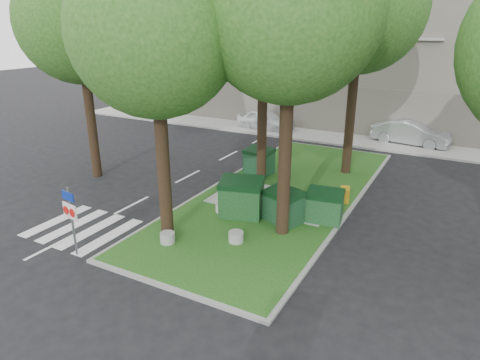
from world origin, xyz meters
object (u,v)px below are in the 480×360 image
Objects in this scene: tree_street_left at (80,9)px; bollard_left at (168,238)px; litter_bin at (345,195)px; dumpster_d at (325,206)px; bollard_mid at (222,207)px; traffic_sign_pole at (71,212)px; car_white at (266,120)px; car_silver at (411,133)px; dumpster_b at (241,198)px; dumpster_c at (283,206)px; dumpster_a at (259,161)px; bollard_right at (236,237)px; tree_median_near_left at (157,14)px; tree_median_mid at (266,25)px.

tree_street_left is 22.15× the size of bollard_left.
litter_bin is at bearing 55.31° from bollard_left.
dumpster_d is 3.93m from bollard_mid.
bollard_left is 3.16m from traffic_sign_pole.
bollard_mid is 0.13× the size of car_white.
car_silver reaches higher than car_white.
dumpster_b is at bearing 64.84° from traffic_sign_pole.
tree_street_left is 10.66m from bollard_mid.
car_silver is (4.12, 14.30, -0.09)m from dumpster_b.
bollard_mid is 5.06m from litter_bin.
car_white is 0.90× the size of car_silver.
dumpster_d is 0.61× the size of traffic_sign_pole.
dumpster_d is at bearing 51.47° from dumpster_c.
bollard_right is (2.45, -6.73, -0.43)m from dumpster_a.
tree_street_left is 13.36m from dumpster_d.
dumpster_b is at bearing 69.67° from bollard_left.
bollard_mid is at bearing 74.96° from tree_median_near_left.
bollard_mid is at bearing 83.79° from bollard_left.
tree_median_mid reaches higher than dumpster_b.
dumpster_a reaches higher than bollard_right.
traffic_sign_pole is at bearing -111.91° from dumpster_c.
tree_street_left reaches higher than litter_bin.
tree_median_mid is at bearing -152.46° from car_white.
bollard_left is (-1.15, -3.10, -0.54)m from dumpster_b.
litter_bin is at bearing 50.51° from tree_median_near_left.
car_silver is at bearing 73.15° from bollard_left.
bollard_left is at bearing -124.69° from litter_bin.
tree_median_near_left is 7.35× the size of dumpster_d.
tree_median_near_left is 17.86m from car_white.
bollard_left is at bearing -150.18° from bollard_right.
bollard_left is at bearing -61.33° from tree_median_near_left.
bollard_left is (0.33, -0.60, -7.02)m from tree_median_near_left.
traffic_sign_pole is 20.70m from car_silver.
car_silver is at bearing 78.61° from bollard_right.
bollard_mid is at bearing 169.15° from dumpster_b.
bollard_right is 16.59m from car_silver.
traffic_sign_pole is at bearing -105.04° from tree_median_mid.
tree_street_left is at bearing -162.50° from dumpster_c.
tree_street_left reaches higher than tree_median_mid.
litter_bin reaches higher than bollard_mid.
dumpster_a is 3.00× the size of bollard_left.
bollard_mid is (-2.42, -0.32, -0.43)m from dumpster_c.
car_silver is at bearing 71.58° from tree_median_near_left.
litter_bin is at bearing 10.23° from tree_street_left.
tree_median_mid is 8.11m from tree_street_left.
dumpster_d is 15.10m from car_white.
bollard_right is 5.34m from traffic_sign_pole.
dumpster_d is at bearing 54.93° from bollard_right.
tree_median_near_left is at bearing -129.49° from litter_bin.
tree_median_near_left is 18.89m from car_silver.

